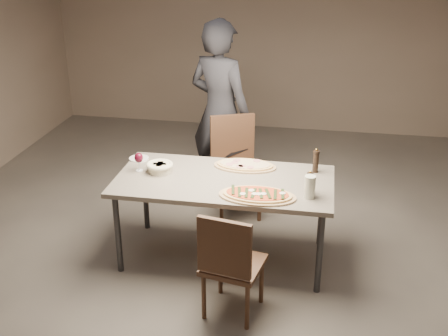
% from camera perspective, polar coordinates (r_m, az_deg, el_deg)
% --- Properties ---
extents(room, '(7.00, 7.00, 7.00)m').
position_cam_1_polar(room, '(4.42, 0.00, 6.55)').
color(room, '#5C554F').
rests_on(room, ground).
extents(dining_table, '(1.80, 0.90, 0.75)m').
position_cam_1_polar(dining_table, '(4.67, 0.00, -1.77)').
color(dining_table, slate).
rests_on(dining_table, ground).
extents(zucchini_pizza, '(0.60, 0.33, 0.05)m').
position_cam_1_polar(zucchini_pizza, '(4.35, 3.41, -2.75)').
color(zucchini_pizza, tan).
rests_on(zucchini_pizza, dining_table).
extents(ham_pizza, '(0.54, 0.30, 0.04)m').
position_cam_1_polar(ham_pizza, '(4.87, 2.13, 0.27)').
color(ham_pizza, tan).
rests_on(ham_pizza, dining_table).
extents(bread_basket, '(0.23, 0.23, 0.08)m').
position_cam_1_polar(bread_basket, '(4.80, -6.55, 0.15)').
color(bread_basket, beige).
rests_on(bread_basket, dining_table).
extents(oil_dish, '(0.12, 0.12, 0.01)m').
position_cam_1_polar(oil_dish, '(4.92, 3.51, 0.36)').
color(oil_dish, white).
rests_on(oil_dish, dining_table).
extents(pepper_mill_left, '(0.05, 0.05, 0.19)m').
position_cam_1_polar(pepper_mill_left, '(4.42, 8.70, -1.48)').
color(pepper_mill_left, black).
rests_on(pepper_mill_left, dining_table).
extents(pepper_mill_right, '(0.06, 0.06, 0.22)m').
position_cam_1_polar(pepper_mill_right, '(4.80, 9.31, 0.70)').
color(pepper_mill_right, black).
rests_on(pepper_mill_right, dining_table).
extents(carafe, '(0.09, 0.09, 0.18)m').
position_cam_1_polar(carafe, '(4.35, 8.70, -1.91)').
color(carafe, silver).
rests_on(carafe, dining_table).
extents(wine_glass, '(0.07, 0.07, 0.16)m').
position_cam_1_polar(wine_glass, '(4.81, -8.66, 0.98)').
color(wine_glass, silver).
rests_on(wine_glass, dining_table).
extents(side_plate, '(0.18, 0.18, 0.01)m').
position_cam_1_polar(side_plate, '(5.10, -8.63, 0.97)').
color(side_plate, white).
rests_on(side_plate, dining_table).
extents(chair_near, '(0.48, 0.48, 0.87)m').
position_cam_1_polar(chair_near, '(4.05, 0.57, -9.40)').
color(chair_near, '#442B1C').
rests_on(chair_near, ground).
extents(chair_far, '(0.60, 0.60, 0.98)m').
position_cam_1_polar(chair_far, '(5.55, 1.10, 0.83)').
color(chair_far, '#442B1C').
rests_on(chair_far, ground).
extents(diner, '(0.81, 0.69, 1.88)m').
position_cam_1_polar(diner, '(5.71, -0.41, 5.69)').
color(diner, black).
rests_on(diner, ground).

